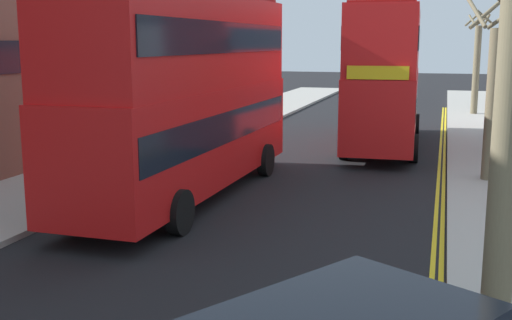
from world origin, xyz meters
name	(u,v)px	position (x,y,z in m)	size (l,w,h in m)	color
sidewalk_left	(93,174)	(-6.50, 16.00, 0.07)	(4.00, 80.00, 0.14)	#ADA89E
kerb_line_outer	(443,219)	(4.40, 14.00, 0.00)	(0.10, 56.00, 0.01)	yellow
kerb_line_inner	(436,218)	(4.24, 14.00, 0.00)	(0.10, 56.00, 0.01)	yellow
double_decker_bus_away	(187,89)	(-2.46, 14.35, 3.03)	(2.95, 10.85, 5.64)	red
double_decker_bus_oncoming	(386,73)	(1.96, 24.70, 3.03)	(3.08, 10.89, 5.64)	red
pedestrian_far	(510,135)	(6.60, 22.44, 0.99)	(0.34, 0.22, 1.62)	#2D2D38
street_tree_near	(477,65)	(5.97, 37.48, 2.95)	(1.66, 1.68, 5.92)	#6B6047
street_tree_mid	(508,130)	(5.02, 6.12, 3.27)	(1.49, 1.74, 6.73)	#6B6047
street_tree_distant	(493,95)	(5.68, 18.50, 2.71)	(2.02, 1.85, 5.61)	#6B6047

